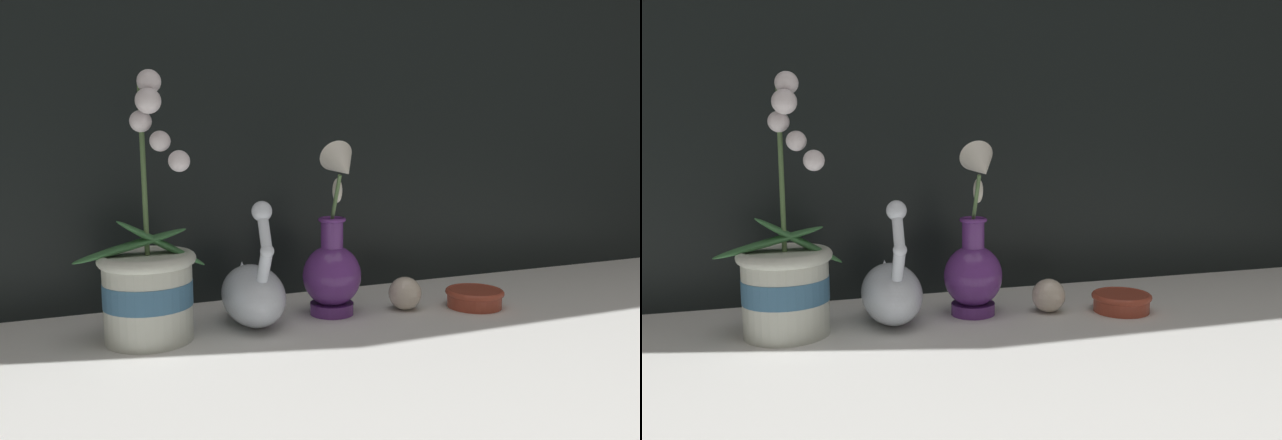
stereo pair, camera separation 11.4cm
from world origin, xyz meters
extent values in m
plane|color=silver|center=(0.00, 0.00, 0.00)|extent=(2.80, 2.80, 0.00)
cylinder|color=beige|center=(-0.31, 0.10, 0.07)|extent=(0.14, 0.14, 0.14)
cylinder|color=#386689|center=(-0.31, 0.10, 0.08)|extent=(0.14, 0.14, 0.04)
torus|color=beige|center=(-0.31, 0.10, 0.13)|extent=(0.15, 0.15, 0.02)
cylinder|color=#4C6B3D|center=(-0.31, 0.10, 0.28)|extent=(0.01, 0.03, 0.27)
ellipsoid|color=#38703D|center=(-0.28, 0.11, 0.16)|extent=(0.15, 0.05, 0.09)
ellipsoid|color=#38703D|center=(-0.33, 0.10, 0.16)|extent=(0.18, 0.05, 0.06)
sphere|color=white|center=(-0.30, 0.10, 0.41)|extent=(0.04, 0.04, 0.04)
sphere|color=white|center=(-0.30, 0.08, 0.38)|extent=(0.04, 0.04, 0.04)
sphere|color=white|center=(-0.31, 0.11, 0.35)|extent=(0.03, 0.03, 0.03)
sphere|color=white|center=(-0.28, 0.09, 0.32)|extent=(0.03, 0.03, 0.03)
sphere|color=white|center=(-0.26, 0.07, 0.29)|extent=(0.03, 0.03, 0.03)
ellipsoid|color=silver|center=(-0.13, 0.12, 0.05)|extent=(0.11, 0.18, 0.11)
cone|color=silver|center=(-0.13, 0.18, 0.07)|extent=(0.05, 0.06, 0.07)
cylinder|color=silver|center=(-0.13, 0.05, 0.11)|extent=(0.02, 0.05, 0.07)
sphere|color=silver|center=(-0.13, 0.03, 0.15)|extent=(0.02, 0.02, 0.02)
cylinder|color=silver|center=(-0.13, 0.05, 0.18)|extent=(0.02, 0.04, 0.07)
sphere|color=silver|center=(-0.13, 0.06, 0.21)|extent=(0.03, 0.03, 0.03)
cylinder|color=#602D7F|center=(0.02, 0.13, 0.01)|extent=(0.08, 0.08, 0.02)
ellipsoid|color=#602D7F|center=(0.02, 0.13, 0.07)|extent=(0.11, 0.11, 0.11)
cylinder|color=#602D7F|center=(0.02, 0.13, 0.15)|extent=(0.04, 0.04, 0.05)
torus|color=#602D7F|center=(0.02, 0.13, 0.18)|extent=(0.05, 0.05, 0.01)
cylinder|color=#567A47|center=(0.02, 0.11, 0.22)|extent=(0.01, 0.04, 0.09)
cone|color=white|center=(0.02, 0.08, 0.28)|extent=(0.06, 0.08, 0.08)
ellipsoid|color=white|center=(0.03, 0.12, 0.23)|extent=(0.02, 0.02, 0.04)
sphere|color=beige|center=(0.16, 0.10, 0.03)|extent=(0.06, 0.06, 0.06)
cylinder|color=#A8422D|center=(0.30, 0.07, 0.02)|extent=(0.10, 0.10, 0.03)
torus|color=#A8422D|center=(0.30, 0.07, 0.03)|extent=(0.11, 0.11, 0.01)
camera|label=1|loc=(-0.42, -0.90, 0.33)|focal=35.00mm
camera|label=2|loc=(-0.32, -0.94, 0.33)|focal=35.00mm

